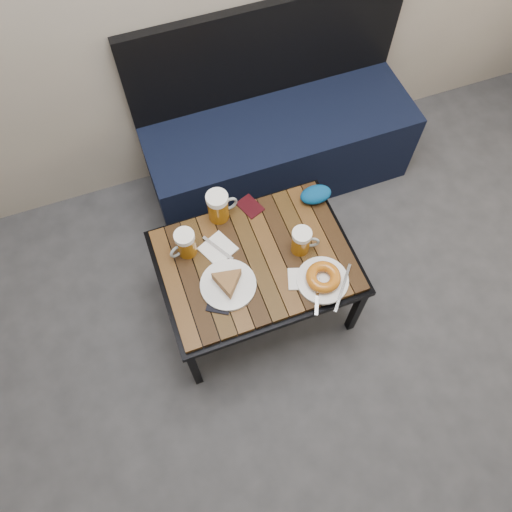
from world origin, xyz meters
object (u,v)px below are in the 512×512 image
object	(u,v)px
beer_mug_centre	(219,206)
plate_pie	(228,283)
passport_burgundy	(250,206)
cafe_table	(256,264)
bench	(278,142)
passport_navy	(221,298)
beer_mug_left	(185,244)
knit_pouch	(316,195)
plate_bagel	(323,279)
beer_mug_right	(302,241)

from	to	relation	value
beer_mug_centre	plate_pie	size ratio (longest dim) A/B	0.66
passport_burgundy	cafe_table	bearing A→B (deg)	-125.92
bench	passport_navy	distance (m)	1.05
cafe_table	beer_mug_centre	size ratio (longest dim) A/B	5.43
passport_navy	passport_burgundy	bearing A→B (deg)	86.44
beer_mug_left	knit_pouch	distance (m)	0.63
cafe_table	plate_bagel	world-z (taller)	plate_bagel
passport_navy	passport_burgundy	distance (m)	0.46
beer_mug_left	beer_mug_centre	world-z (taller)	beer_mug_centre
bench	passport_navy	size ratio (longest dim) A/B	10.56
bench	cafe_table	distance (m)	0.84
cafe_table	beer_mug_left	xyz separation A→B (m)	(-0.26, 0.14, 0.11)
plate_pie	knit_pouch	world-z (taller)	plate_pie
plate_pie	plate_bagel	distance (m)	0.39
cafe_table	knit_pouch	world-z (taller)	knit_pouch
beer_mug_centre	knit_pouch	world-z (taller)	beer_mug_centre
beer_mug_left	passport_burgundy	world-z (taller)	beer_mug_left
cafe_table	beer_mug_centre	distance (m)	0.30
bench	knit_pouch	distance (m)	0.58
beer_mug_right	bench	bearing A→B (deg)	93.83
bench	plate_bagel	xyz separation A→B (m)	(-0.17, -0.92, 0.22)
beer_mug_left	plate_bagel	world-z (taller)	beer_mug_left
beer_mug_centre	beer_mug_left	bearing A→B (deg)	-152.84
beer_mug_centre	passport_burgundy	size ratio (longest dim) A/B	1.36
cafe_table	beer_mug_right	distance (m)	0.23
beer_mug_centre	cafe_table	bearing A→B (deg)	-79.79
beer_mug_left	beer_mug_centre	bearing A→B (deg)	-166.79
plate_bagel	passport_navy	world-z (taller)	plate_bagel
bench	plate_bagel	world-z (taller)	bench
cafe_table	beer_mug_right	bearing A→B (deg)	-5.39
cafe_table	knit_pouch	bearing A→B (deg)	29.07
cafe_table	passport_burgundy	xyz separation A→B (m)	(0.07, 0.26, 0.05)
beer_mug_left	passport_navy	size ratio (longest dim) A/B	1.04
cafe_table	plate_pie	distance (m)	0.18
cafe_table	beer_mug_left	bearing A→B (deg)	152.75
passport_burgundy	knit_pouch	size ratio (longest dim) A/B	0.78
beer_mug_left	plate_bagel	size ratio (longest dim) A/B	0.53
knit_pouch	passport_navy	bearing A→B (deg)	-150.10
cafe_table	beer_mug_centre	world-z (taller)	beer_mug_centre
beer_mug_centre	plate_bagel	xyz separation A→B (m)	(0.30, -0.45, -0.05)
bench	beer_mug_right	size ratio (longest dim) A/B	10.45
plate_pie	plate_bagel	size ratio (longest dim) A/B	0.89
beer_mug_right	passport_burgundy	distance (m)	0.31
bench	beer_mug_centre	distance (m)	0.72
plate_bagel	passport_burgundy	distance (m)	0.48
plate_pie	cafe_table	bearing A→B (deg)	27.07
beer_mug_right	passport_burgundy	world-z (taller)	beer_mug_right
bench	knit_pouch	xyz separation A→B (m)	(-0.03, -0.53, 0.23)
cafe_table	passport_burgundy	distance (m)	0.27
beer_mug_centre	plate_bagel	bearing A→B (deg)	-62.72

